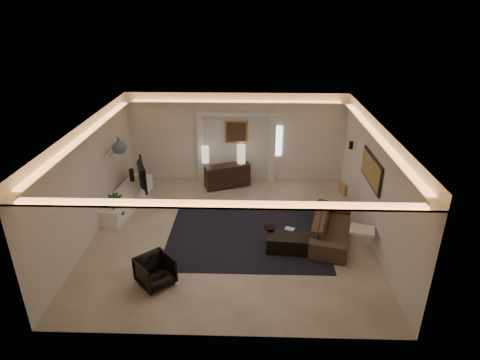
{
  "coord_description": "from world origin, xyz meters",
  "views": [
    {
      "loc": [
        0.49,
        -9.0,
        5.6
      ],
      "look_at": [
        0.2,
        0.6,
        1.25
      ],
      "focal_mm": 30.27,
      "sensor_mm": 36.0,
      "label": 1
    }
  ],
  "objects_px": {
    "sofa": "(331,227)",
    "armchair": "(155,271)",
    "coffee_table": "(289,243)",
    "console": "(227,175)"
  },
  "relations": [
    {
      "from": "armchair",
      "to": "console",
      "type": "bearing_deg",
      "value": 33.17
    },
    {
      "from": "sofa",
      "to": "coffee_table",
      "type": "relative_size",
      "value": 2.14
    },
    {
      "from": "sofa",
      "to": "armchair",
      "type": "distance_m",
      "value": 4.47
    },
    {
      "from": "sofa",
      "to": "coffee_table",
      "type": "height_order",
      "value": "sofa"
    },
    {
      "from": "sofa",
      "to": "coffee_table",
      "type": "xyz_separation_m",
      "value": [
        -1.11,
        -0.55,
        -0.12
      ]
    },
    {
      "from": "coffee_table",
      "to": "console",
      "type": "bearing_deg",
      "value": 120.75
    },
    {
      "from": "coffee_table",
      "to": "armchair",
      "type": "bearing_deg",
      "value": -149.93
    },
    {
      "from": "sofa",
      "to": "armchair",
      "type": "xyz_separation_m",
      "value": [
        -4.04,
        -1.91,
        -0.01
      ]
    },
    {
      "from": "sofa",
      "to": "console",
      "type": "bearing_deg",
      "value": 57.56
    },
    {
      "from": "console",
      "to": "coffee_table",
      "type": "xyz_separation_m",
      "value": [
        1.69,
        -3.54,
        -0.2
      ]
    }
  ]
}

